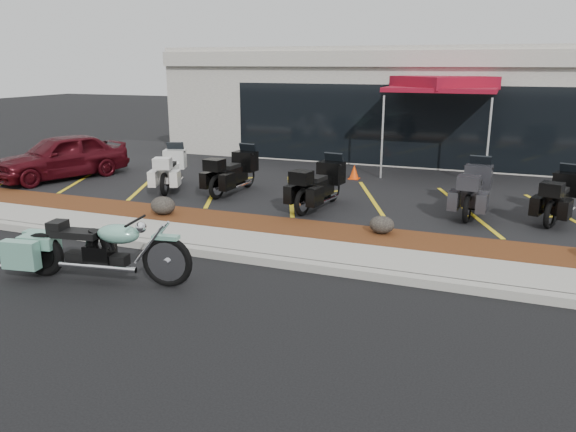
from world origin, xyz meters
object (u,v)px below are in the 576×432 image
at_px(hero_cruiser, 167,254).
at_px(popup_canopy, 443,85).
at_px(touring_white, 176,163).
at_px(traffic_cone, 354,172).
at_px(parked_car, 61,156).

distance_m(hero_cruiser, popup_canopy, 11.31).
distance_m(touring_white, popup_canopy, 8.27).
relative_size(hero_cruiser, popup_canopy, 0.84).
height_order(hero_cruiser, popup_canopy, popup_canopy).
bearing_deg(touring_white, traffic_cone, -80.70).
height_order(touring_white, parked_car, parked_car).
height_order(hero_cruiser, traffic_cone, hero_cruiser).
xyz_separation_m(hero_cruiser, touring_white, (-3.76, 6.27, 0.19)).
bearing_deg(parked_car, traffic_cone, 42.79).
relative_size(touring_white, traffic_cone, 4.92).
bearing_deg(traffic_cone, popup_canopy, 41.10).
xyz_separation_m(touring_white, parked_car, (-3.61, -0.53, 0.06)).
bearing_deg(parked_car, hero_cruiser, -15.84).
bearing_deg(hero_cruiser, parked_car, 133.39).
relative_size(parked_car, traffic_cone, 9.24).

